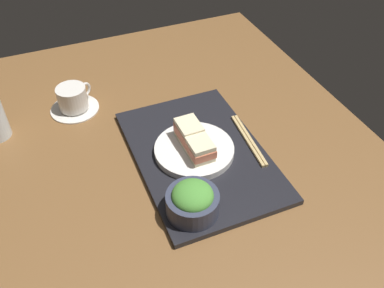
{
  "coord_description": "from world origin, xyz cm",
  "views": [
    {
      "loc": [
        -65.46,
        26.11,
        72.54
      ],
      "look_at": [
        2.5,
        -2.08,
        5.0
      ],
      "focal_mm": 39.46,
      "sensor_mm": 36.0,
      "label": 1
    }
  ],
  "objects_px": {
    "sandwich_near": "(200,148)",
    "coffee_cup": "(73,100)",
    "sandwich_far": "(189,132)",
    "salad_bowl": "(193,201)",
    "chopsticks_pair": "(249,140)",
    "sandwich_plate": "(194,150)"
  },
  "relations": [
    {
      "from": "sandwich_near",
      "to": "chopsticks_pair",
      "type": "distance_m",
      "value": 0.15
    },
    {
      "from": "sandwich_near",
      "to": "sandwich_far",
      "type": "xyz_separation_m",
      "value": [
        0.06,
        0.0,
        0.0
      ]
    },
    {
      "from": "sandwich_near",
      "to": "coffee_cup",
      "type": "distance_m",
      "value": 0.41
    },
    {
      "from": "chopsticks_pair",
      "to": "sandwich_plate",
      "type": "bearing_deg",
      "value": 84.76
    },
    {
      "from": "salad_bowl",
      "to": "chopsticks_pair",
      "type": "xyz_separation_m",
      "value": [
        0.15,
        -0.22,
        -0.03
      ]
    },
    {
      "from": "sandwich_plate",
      "to": "chopsticks_pair",
      "type": "height_order",
      "value": "sandwich_plate"
    },
    {
      "from": "salad_bowl",
      "to": "sandwich_near",
      "type": "bearing_deg",
      "value": -28.77
    },
    {
      "from": "sandwich_near",
      "to": "coffee_cup",
      "type": "relative_size",
      "value": 0.56
    },
    {
      "from": "sandwich_near",
      "to": "sandwich_far",
      "type": "height_order",
      "value": "sandwich_far"
    },
    {
      "from": "sandwich_far",
      "to": "coffee_cup",
      "type": "height_order",
      "value": "sandwich_far"
    },
    {
      "from": "sandwich_plate",
      "to": "sandwich_far",
      "type": "relative_size",
      "value": 2.74
    },
    {
      "from": "chopsticks_pair",
      "to": "coffee_cup",
      "type": "distance_m",
      "value": 0.49
    },
    {
      "from": "sandwich_plate",
      "to": "salad_bowl",
      "type": "xyz_separation_m",
      "value": [
        -0.16,
        0.07,
        0.03
      ]
    },
    {
      "from": "sandwich_far",
      "to": "coffee_cup",
      "type": "xyz_separation_m",
      "value": [
        0.27,
        0.23,
        -0.03
      ]
    },
    {
      "from": "chopsticks_pair",
      "to": "coffee_cup",
      "type": "xyz_separation_m",
      "value": [
        0.32,
        0.38,
        0.01
      ]
    },
    {
      "from": "chopsticks_pair",
      "to": "salad_bowl",
      "type": "bearing_deg",
      "value": 125.07
    },
    {
      "from": "sandwich_plate",
      "to": "sandwich_near",
      "type": "bearing_deg",
      "value": -178.58
    },
    {
      "from": "sandwich_far",
      "to": "salad_bowl",
      "type": "distance_m",
      "value": 0.21
    },
    {
      "from": "sandwich_near",
      "to": "chopsticks_pair",
      "type": "xyz_separation_m",
      "value": [
        0.02,
        -0.14,
        -0.04
      ]
    },
    {
      "from": "salad_bowl",
      "to": "chopsticks_pair",
      "type": "relative_size",
      "value": 0.58
    },
    {
      "from": "sandwich_far",
      "to": "chopsticks_pair",
      "type": "distance_m",
      "value": 0.16
    },
    {
      "from": "sandwich_plate",
      "to": "salad_bowl",
      "type": "distance_m",
      "value": 0.18
    }
  ]
}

